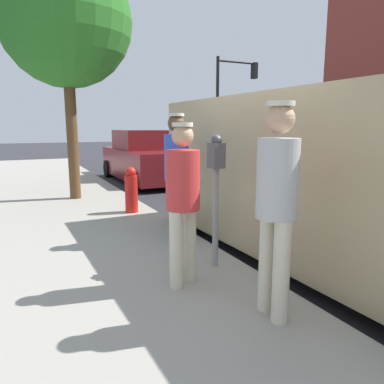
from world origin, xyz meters
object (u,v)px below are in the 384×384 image
at_px(parking_meter_near, 216,179).
at_px(pedestrian_in_blue, 176,168).
at_px(street_tree, 66,21).
at_px(pedestrian_in_gray, 277,197).
at_px(pedestrian_in_red, 183,195).
at_px(fire_hydrant, 131,190).
at_px(parked_sedan_behind, 146,159).
at_px(parked_van, 325,175).
at_px(traffic_light_corner, 232,92).

height_order(parking_meter_near, pedestrian_in_blue, pedestrian_in_blue).
bearing_deg(pedestrian_in_blue, parking_meter_near, 89.95).
bearing_deg(street_tree, pedestrian_in_gray, 96.85).
height_order(pedestrian_in_red, fire_hydrant, pedestrian_in_red).
bearing_deg(pedestrian_in_red, parked_sedan_behind, -106.05).
relative_size(pedestrian_in_blue, parked_sedan_behind, 0.41).
relative_size(pedestrian_in_red, parked_sedan_behind, 0.37).
distance_m(parking_meter_near, pedestrian_in_gray, 1.22).
distance_m(pedestrian_in_gray, pedestrian_in_blue, 2.34).
distance_m(parked_van, street_tree, 6.28).
bearing_deg(parking_meter_near, pedestrian_in_red, 28.35).
xyz_separation_m(traffic_light_corner, street_tree, (9.07, 7.97, 0.43)).
distance_m(pedestrian_in_red, traffic_light_corner, 16.04).
bearing_deg(parked_sedan_behind, pedestrian_in_gray, 78.16).
height_order(pedestrian_in_blue, parked_van, parked_van).
bearing_deg(parked_van, traffic_light_corner, -117.16).
height_order(pedestrian_in_gray, street_tree, street_tree).
bearing_deg(pedestrian_in_blue, street_tree, -77.33).
height_order(parking_meter_near, pedestrian_in_red, pedestrian_in_red).
height_order(parking_meter_near, pedestrian_in_gray, pedestrian_in_gray).
bearing_deg(fire_hydrant, pedestrian_in_gray, 89.74).
bearing_deg(parking_meter_near, pedestrian_in_blue, -90.05).
bearing_deg(traffic_light_corner, parked_sedan_behind, 39.39).
bearing_deg(pedestrian_in_gray, parked_sedan_behind, -101.84).
distance_m(pedestrian_in_blue, traffic_light_corner, 14.57).
height_order(parking_meter_near, fire_hydrant, parking_meter_near).
bearing_deg(parked_van, street_tree, -65.18).
xyz_separation_m(pedestrian_in_red, fire_hydrant, (-0.44, -3.36, -0.52)).
relative_size(pedestrian_in_blue, traffic_light_corner, 0.34).
bearing_deg(parked_van, fire_hydrant, -63.50).
bearing_deg(parking_meter_near, parked_sedan_behind, -102.81).
distance_m(pedestrian_in_red, parked_van, 2.05).
bearing_deg(parked_van, pedestrian_in_blue, -40.33).
relative_size(pedestrian_in_gray, street_tree, 0.35).
xyz_separation_m(pedestrian_in_gray, parked_sedan_behind, (-1.85, -8.83, -0.44)).
bearing_deg(fire_hydrant, pedestrian_in_blue, 92.99).
relative_size(pedestrian_in_red, traffic_light_corner, 0.32).
bearing_deg(pedestrian_in_blue, parked_van, 139.67).
distance_m(pedestrian_in_blue, parked_sedan_behind, 6.73).
relative_size(parking_meter_near, fire_hydrant, 1.77).
bearing_deg(parked_van, pedestrian_in_red, 4.09).
bearing_deg(traffic_light_corner, pedestrian_in_blue, 55.19).
bearing_deg(parked_sedan_behind, pedestrian_in_red, 73.95).
relative_size(pedestrian_in_red, fire_hydrant, 1.91).
distance_m(parking_meter_near, street_tree, 5.74).
relative_size(pedestrian_in_gray, pedestrian_in_red, 1.09).
distance_m(pedestrian_in_gray, parked_van, 1.94).
height_order(pedestrian_in_red, parked_sedan_behind, pedestrian_in_red).
bearing_deg(traffic_light_corner, parked_van, 62.84).
relative_size(pedestrian_in_blue, parked_van, 0.34).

